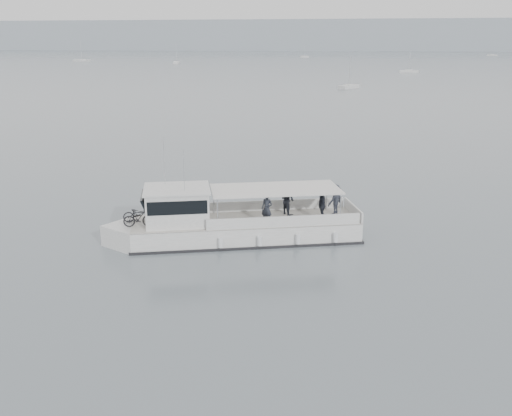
# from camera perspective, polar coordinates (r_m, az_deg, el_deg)

# --- Properties ---
(ground) EXTENTS (1400.00, 1400.00, 0.00)m
(ground) POSITION_cam_1_polar(r_m,az_deg,el_deg) (24.58, -1.69, -5.68)
(ground) COLOR slate
(ground) RESTS_ON ground
(headland) EXTENTS (1400.00, 90.00, 28.00)m
(headland) POSITION_cam_1_polar(r_m,az_deg,el_deg) (582.38, 9.41, 16.65)
(headland) COLOR #939EA8
(headland) RESTS_ON ground
(tour_boat) EXTENTS (12.16, 6.09, 5.14)m
(tour_boat) POSITION_cam_1_polar(r_m,az_deg,el_deg) (27.26, -3.27, -1.56)
(tour_boat) COLOR white
(tour_boat) RESTS_ON ground
(moored_fleet) EXTENTS (445.76, 351.56, 11.21)m
(moored_fleet) POSITION_cam_1_polar(r_m,az_deg,el_deg) (231.90, -0.10, 14.19)
(moored_fleet) COLOR white
(moored_fleet) RESTS_ON ground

